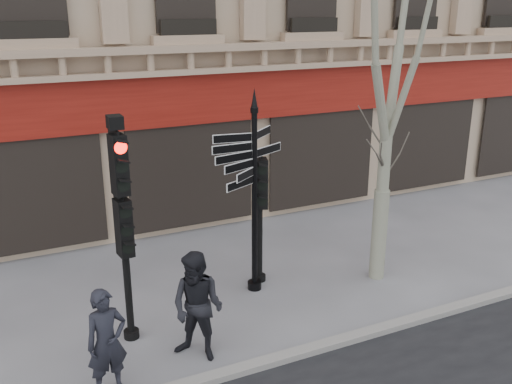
% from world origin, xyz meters
% --- Properties ---
extents(ground, '(80.00, 80.00, 0.00)m').
position_xyz_m(ground, '(0.00, 0.00, 0.00)').
color(ground, '#5A5A5F').
rests_on(ground, ground).
extents(kerb, '(80.00, 0.25, 0.12)m').
position_xyz_m(kerb, '(0.00, -1.40, 0.06)').
color(kerb, gray).
rests_on(kerb, ground).
extents(fingerpost, '(2.24, 2.24, 4.34)m').
position_xyz_m(fingerpost, '(0.08, 1.19, 2.91)').
color(fingerpost, black).
rests_on(fingerpost, ground).
extents(traffic_signal_main, '(0.49, 0.38, 4.15)m').
position_xyz_m(traffic_signal_main, '(-2.79, 0.45, 2.62)').
color(traffic_signal_main, black).
rests_on(traffic_signal_main, ground).
extents(traffic_signal_secondary, '(0.55, 0.47, 2.83)m').
position_xyz_m(traffic_signal_secondary, '(0.35, 1.49, 1.97)').
color(traffic_signal_secondary, black).
rests_on(traffic_signal_secondary, ground).
extents(plane_tree, '(2.99, 2.99, 7.96)m').
position_xyz_m(plane_tree, '(2.81, 0.52, 5.58)').
color(plane_tree, gray).
rests_on(plane_tree, ground).
extents(pedestrian_a, '(0.71, 0.52, 1.78)m').
position_xyz_m(pedestrian_a, '(-3.47, -0.94, 0.89)').
color(pedestrian_a, black).
rests_on(pedestrian_a, ground).
extents(pedestrian_b, '(1.19, 1.21, 1.96)m').
position_xyz_m(pedestrian_b, '(-1.87, -0.66, 0.98)').
color(pedestrian_b, black).
rests_on(pedestrian_b, ground).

